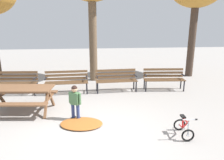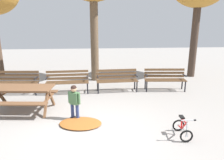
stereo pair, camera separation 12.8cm
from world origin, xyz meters
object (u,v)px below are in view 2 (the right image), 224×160
at_px(park_bench_far_left, 17,80).
at_px(kids_bicycle, 182,128).
at_px(park_bench_far_right, 165,78).
at_px(park_bench_left, 67,80).
at_px(child_standing, 74,100).
at_px(picnic_table, 22,93).
at_px(park_bench_right, 117,78).

distance_m(park_bench_far_left, kids_bicycle, 6.15).
xyz_separation_m(park_bench_far_left, park_bench_far_right, (5.70, -0.09, 0.00)).
relative_size(park_bench_left, park_bench_far_right, 0.99).
relative_size(park_bench_left, child_standing, 1.63).
height_order(park_bench_left, kids_bicycle, park_bench_left).
distance_m(picnic_table, park_bench_far_right, 5.23).
relative_size(picnic_table, park_bench_left, 1.19).
bearing_deg(picnic_table, kids_bicycle, -23.92).
height_order(park_bench_left, park_bench_right, same).
bearing_deg(park_bench_left, kids_bicycle, -49.11).
bearing_deg(park_bench_right, park_bench_far_right, -1.36).
xyz_separation_m(picnic_table, park_bench_left, (1.14, 1.67, -0.08)).
height_order(park_bench_far_left, park_bench_far_right, same).
height_order(park_bench_left, park_bench_far_right, same).
bearing_deg(kids_bicycle, park_bench_right, 107.92).
relative_size(picnic_table, kids_bicycle, 3.36).
bearing_deg(child_standing, park_bench_far_left, 133.45).
bearing_deg(park_bench_far_right, park_bench_left, -179.85).
height_order(picnic_table, park_bench_far_left, park_bench_far_left).
xyz_separation_m(picnic_table, park_bench_far_left, (-0.75, 1.77, -0.08)).
distance_m(park_bench_far_left, park_bench_right, 3.79).
xyz_separation_m(picnic_table, kids_bicycle, (4.20, -1.86, -0.39)).
xyz_separation_m(picnic_table, park_bench_far_right, (4.95, 1.68, -0.08)).
xyz_separation_m(park_bench_right, park_bench_far_right, (1.91, -0.05, 0.00)).
xyz_separation_m(park_bench_right, child_standing, (-1.44, -2.44, 0.07)).
bearing_deg(park_bench_far_left, kids_bicycle, -36.25).
distance_m(park_bench_left, child_standing, 2.43).
bearing_deg(child_standing, picnic_table, 155.91).
bearing_deg(park_bench_right, child_standing, -120.42).
height_order(picnic_table, park_bench_right, park_bench_right).
height_order(park_bench_far_left, park_bench_left, same).
bearing_deg(child_standing, park_bench_left, 101.00).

